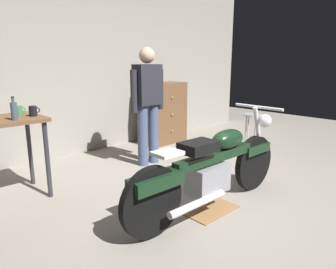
{
  "coord_description": "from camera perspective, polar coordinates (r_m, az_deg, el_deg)",
  "views": [
    {
      "loc": [
        -2.47,
        -1.89,
        1.5
      ],
      "look_at": [
        -0.03,
        0.7,
        0.65
      ],
      "focal_mm": 33.46,
      "sensor_mm": 36.0,
      "label": 1
    }
  ],
  "objects": [
    {
      "name": "person_standing",
      "position": [
        4.48,
        -3.73,
        6.05
      ],
      "size": [
        0.57,
        0.22,
        1.67
      ],
      "rotation": [
        0.0,
        0.0,
        3.13
      ],
      "color": "#465375",
      "rests_on": "ground_plane"
    },
    {
      "name": "back_wall",
      "position": [
        5.3,
        -15.95,
        13.49
      ],
      "size": [
        8.0,
        0.12,
        3.1
      ],
      "primitive_type": "cube",
      "color": "gray",
      "rests_on": "ground_plane"
    },
    {
      "name": "motorcycle",
      "position": [
        3.19,
        8.15,
        -5.88
      ],
      "size": [
        2.19,
        0.6,
        1.0
      ],
      "rotation": [
        0.0,
        0.0,
        -0.02
      ],
      "color": "black",
      "rests_on": "ground_plane"
    },
    {
      "name": "wooden_dresser",
      "position": [
        5.75,
        -0.84,
        3.94
      ],
      "size": [
        0.8,
        0.47,
        1.1
      ],
      "color": "brown",
      "rests_on": "ground_plane"
    },
    {
      "name": "ground_plane",
      "position": [
        3.45,
        8.61,
        -12.48
      ],
      "size": [
        12.0,
        12.0,
        0.0
      ],
      "primitive_type": "plane",
      "color": "gray"
    },
    {
      "name": "bottle",
      "position": [
        3.54,
        -26.25,
        3.92
      ],
      "size": [
        0.06,
        0.06,
        0.24
      ],
      "color": "#3F4C59",
      "rests_on": "workbench"
    },
    {
      "name": "drip_tray",
      "position": [
        3.33,
        7.32,
        -13.27
      ],
      "size": [
        0.56,
        0.4,
        0.01
      ],
      "primitive_type": "cube",
      "color": "olive",
      "rests_on": "ground_plane"
    },
    {
      "name": "mug_green_speckled",
      "position": [
        3.86,
        -25.51,
        4.0
      ],
      "size": [
        0.11,
        0.08,
        0.1
      ],
      "color": "#3D7F4C",
      "rests_on": "workbench"
    },
    {
      "name": "mug_black_matte",
      "position": [
        3.71,
        -23.36,
        3.94
      ],
      "size": [
        0.12,
        0.08,
        0.11
      ],
      "color": "black",
      "rests_on": "workbench"
    },
    {
      "name": "shop_stool",
      "position": [
        5.32,
        15.06,
        2.13
      ],
      "size": [
        0.32,
        0.32,
        0.64
      ],
      "color": "#B2B2B7",
      "rests_on": "ground_plane"
    }
  ]
}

